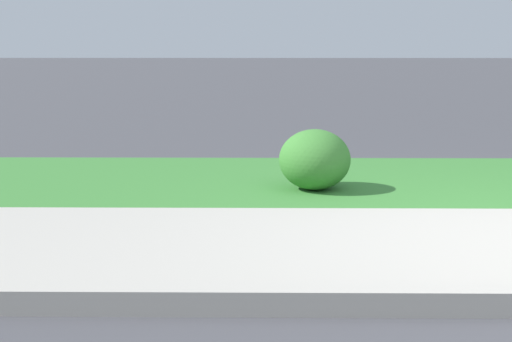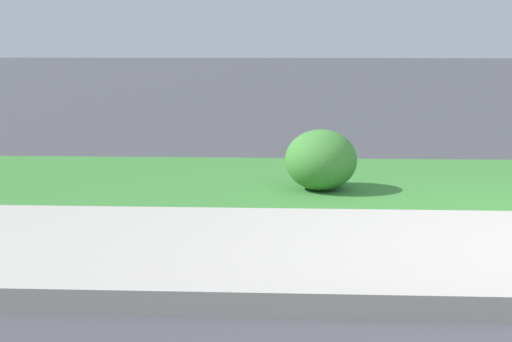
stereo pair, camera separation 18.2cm
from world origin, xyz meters
TOP-DOWN VIEW (x-y plane):
  - grass_verge at (0.00, 2.23)m, footprint 18.00×2.45m
  - shrub_bush_far_verge at (-1.40, 1.76)m, footprint 0.61×0.61m

SIDE VIEW (x-z plane):
  - grass_verge at x=0.00m, z-range 0.00..0.01m
  - shrub_bush_far_verge at x=-1.40m, z-range 0.00..0.52m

